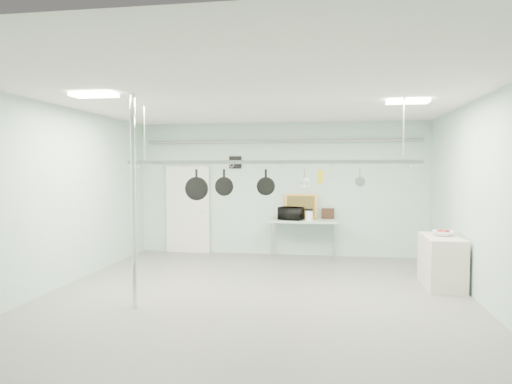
% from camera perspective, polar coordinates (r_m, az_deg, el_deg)
% --- Properties ---
extents(floor, '(8.00, 8.00, 0.00)m').
position_cam_1_polar(floor, '(7.40, -0.39, -13.48)').
color(floor, gray).
rests_on(floor, ground).
extents(ceiling, '(7.00, 8.00, 0.02)m').
position_cam_1_polar(ceiling, '(7.19, -0.40, 11.72)').
color(ceiling, silver).
rests_on(ceiling, back_wall).
extents(back_wall, '(7.00, 0.02, 3.20)m').
position_cam_1_polar(back_wall, '(11.07, 3.01, 0.38)').
color(back_wall, '#A7C8BF').
rests_on(back_wall, floor).
extents(right_wall, '(0.02, 8.00, 3.20)m').
position_cam_1_polar(right_wall, '(7.40, 27.35, -1.21)').
color(right_wall, '#A7C8BF').
rests_on(right_wall, floor).
extents(door, '(1.10, 0.10, 2.20)m').
position_cam_1_polar(door, '(11.53, -8.48, -2.29)').
color(door, silver).
rests_on(door, floor).
extents(wall_vent, '(0.30, 0.04, 0.30)m').
position_cam_1_polar(wall_vent, '(11.21, -2.60, 3.73)').
color(wall_vent, black).
rests_on(wall_vent, back_wall).
extents(conduit_pipe, '(6.60, 0.07, 0.07)m').
position_cam_1_polar(conduit_pipe, '(10.99, 2.98, 6.36)').
color(conduit_pipe, gray).
rests_on(conduit_pipe, back_wall).
extents(chrome_pole, '(0.08, 0.08, 3.20)m').
position_cam_1_polar(chrome_pole, '(7.04, -15.01, -1.18)').
color(chrome_pole, silver).
rests_on(chrome_pole, floor).
extents(prep_table, '(1.60, 0.70, 0.91)m').
position_cam_1_polar(prep_table, '(10.69, 5.98, -3.85)').
color(prep_table, '#B2D2BD').
rests_on(prep_table, floor).
extents(side_cabinet, '(0.60, 1.20, 0.90)m').
position_cam_1_polar(side_cabinet, '(8.79, 22.16, -8.05)').
color(side_cabinet, beige).
rests_on(side_cabinet, floor).
extents(pot_rack, '(4.80, 0.06, 1.00)m').
position_cam_1_polar(pot_rack, '(7.37, 1.53, 4.00)').
color(pot_rack, '#B7B7BC').
rests_on(pot_rack, ceiling).
extents(light_panel_left, '(0.65, 0.30, 0.05)m').
position_cam_1_polar(light_panel_left, '(7.14, -19.59, 11.37)').
color(light_panel_left, white).
rests_on(light_panel_left, ceiling).
extents(light_panel_right, '(0.65, 0.30, 0.05)m').
position_cam_1_polar(light_panel_right, '(7.78, 18.43, 10.68)').
color(light_panel_right, white).
rests_on(light_panel_right, ceiling).
extents(microwave, '(0.62, 0.50, 0.30)m').
position_cam_1_polar(microwave, '(10.62, 4.41, -2.69)').
color(microwave, black).
rests_on(microwave, prep_table).
extents(coffee_canister, '(0.18, 0.18, 0.23)m').
position_cam_1_polar(coffee_canister, '(10.53, 6.63, -2.94)').
color(coffee_canister, white).
rests_on(coffee_canister, prep_table).
extents(painting_large, '(0.78, 0.15, 0.58)m').
position_cam_1_polar(painting_large, '(10.96, 5.61, -1.78)').
color(painting_large, gold).
rests_on(painting_large, prep_table).
extents(painting_small, '(0.30, 0.10, 0.25)m').
position_cam_1_polar(painting_small, '(10.96, 8.98, -2.67)').
color(painting_small, black).
rests_on(painting_small, prep_table).
extents(fruit_bowl, '(0.47, 0.47, 0.09)m').
position_cam_1_polar(fruit_bowl, '(8.77, 22.33, -4.80)').
color(fruit_bowl, white).
rests_on(fruit_bowl, side_cabinet).
extents(skillet_left, '(0.39, 0.08, 0.51)m').
position_cam_1_polar(skillet_left, '(7.62, -7.45, 0.93)').
color(skillet_left, black).
rests_on(skillet_left, pot_rack).
extents(skillet_mid, '(0.31, 0.07, 0.42)m').
position_cam_1_polar(skillet_mid, '(7.50, -4.01, 1.27)').
color(skillet_mid, black).
rests_on(skillet_mid, pot_rack).
extents(skillet_right, '(0.30, 0.11, 0.40)m').
position_cam_1_polar(skillet_right, '(7.38, 1.24, 1.32)').
color(skillet_right, black).
rests_on(skillet_right, pot_rack).
extents(whisk, '(0.19, 0.19, 0.29)m').
position_cam_1_polar(whisk, '(7.32, 6.11, 1.74)').
color(whisk, '#B0B0B4').
rests_on(whisk, pot_rack).
extents(grater, '(0.10, 0.05, 0.23)m').
position_cam_1_polar(grater, '(7.31, 8.08, 1.93)').
color(grater, yellow).
rests_on(grater, pot_rack).
extents(saucepan, '(0.16, 0.11, 0.29)m').
position_cam_1_polar(saucepan, '(7.32, 12.85, 1.68)').
color(saucepan, silver).
rests_on(saucepan, pot_rack).
extents(fruit_cluster, '(0.24, 0.24, 0.09)m').
position_cam_1_polar(fruit_cluster, '(8.77, 22.34, -4.54)').
color(fruit_cluster, red).
rests_on(fruit_cluster, fruit_bowl).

